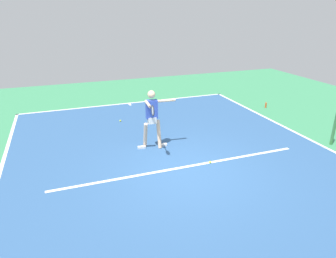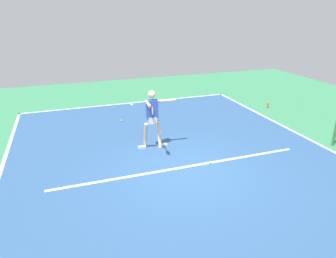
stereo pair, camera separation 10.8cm
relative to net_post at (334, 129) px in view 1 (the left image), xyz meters
name	(u,v)px [view 1 (the left image)]	position (x,y,z in m)	size (l,w,h in m)	color
ground_plane	(186,171)	(4.98, 0.00, -0.54)	(23.21, 23.21, 0.00)	#388456
court_surface	(186,171)	(4.98, 0.00, -0.53)	(9.37, 13.34, 0.00)	#2D5484
court_line_baseline_near	(129,103)	(4.98, -6.62, -0.53)	(9.37, 0.10, 0.01)	white
court_line_sideline_left	(322,146)	(0.35, 0.00, -0.53)	(0.10, 13.34, 0.01)	white
court_line_service	(183,167)	(4.98, -0.21, -0.53)	(7.02, 0.10, 0.01)	white
court_line_centre_mark	(130,104)	(4.98, -6.42, -0.53)	(0.10, 0.30, 0.01)	white
net_post	(334,129)	(0.00, 0.00, 0.00)	(0.09, 0.09, 1.07)	#38753D
tennis_player	(152,116)	(5.37, -1.70, 0.51)	(1.19, 1.24, 1.82)	beige
tennis_ball_near_player	(210,162)	(4.19, -0.18, -0.50)	(0.07, 0.07, 0.07)	#CCE033
tennis_ball_by_sideline	(120,121)	(5.84, -4.36, -0.50)	(0.07, 0.07, 0.07)	yellow
water_bottle	(266,105)	(-0.46, -3.94, -0.43)	(0.07, 0.07, 0.22)	#D84C1E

